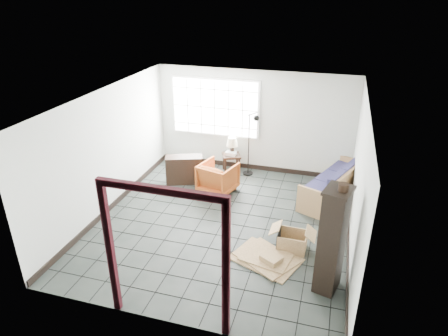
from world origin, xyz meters
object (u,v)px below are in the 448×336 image
(futon_sofa, at_px, (338,186))
(armchair, at_px, (218,176))
(side_table, at_px, (231,158))
(tall_shelf, at_px, (332,240))

(futon_sofa, xyz_separation_m, armchair, (-2.70, -0.38, 0.06))
(armchair, relative_size, side_table, 1.35)
(tall_shelf, bearing_deg, armchair, 150.21)
(futon_sofa, relative_size, side_table, 3.86)
(futon_sofa, xyz_separation_m, side_table, (-2.69, 0.73, 0.06))
(tall_shelf, bearing_deg, futon_sofa, 104.11)
(side_table, relative_size, tall_shelf, 0.32)
(armchair, distance_m, tall_shelf, 3.78)
(futon_sofa, distance_m, armchair, 2.73)
(futon_sofa, bearing_deg, armchair, -149.70)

